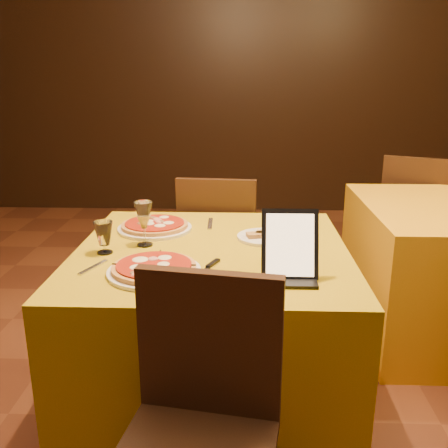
{
  "coord_description": "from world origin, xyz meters",
  "views": [
    {
      "loc": [
        -0.11,
        -1.82,
        1.43
      ],
      "look_at": [
        -0.18,
        0.07,
        0.86
      ],
      "focal_mm": 40.0,
      "sensor_mm": 36.0,
      "label": 1
    }
  ],
  "objects_px": {
    "main_table": "(213,331)",
    "tablet": "(290,244)",
    "pizza_far": "(155,227)",
    "wine_glass": "(144,223)",
    "chair_main_far": "(221,250)",
    "chair_side_far": "(414,217)",
    "water_glass": "(104,238)",
    "pizza_near": "(154,269)"
  },
  "relations": [
    {
      "from": "main_table",
      "to": "tablet",
      "type": "bearing_deg",
      "value": -44.91
    },
    {
      "from": "pizza_far",
      "to": "wine_glass",
      "type": "relative_size",
      "value": 1.77
    },
    {
      "from": "chair_main_far",
      "to": "tablet",
      "type": "relative_size",
      "value": 3.73
    },
    {
      "from": "main_table",
      "to": "chair_main_far",
      "type": "xyz_separation_m",
      "value": [
        0.0,
        0.81,
        0.08
      ]
    },
    {
      "from": "main_table",
      "to": "pizza_far",
      "type": "distance_m",
      "value": 0.54
    },
    {
      "from": "pizza_far",
      "to": "wine_glass",
      "type": "height_order",
      "value": "wine_glass"
    },
    {
      "from": "chair_main_far",
      "to": "main_table",
      "type": "bearing_deg",
      "value": 94.81
    },
    {
      "from": "tablet",
      "to": "chair_side_far",
      "type": "bearing_deg",
      "value": 60.07
    },
    {
      "from": "main_table",
      "to": "water_glass",
      "type": "distance_m",
      "value": 0.61
    },
    {
      "from": "chair_side_far",
      "to": "water_glass",
      "type": "bearing_deg",
      "value": 67.09
    },
    {
      "from": "chair_main_far",
      "to": "chair_side_far",
      "type": "bearing_deg",
      "value": -146.51
    },
    {
      "from": "tablet",
      "to": "water_glass",
      "type": "bearing_deg",
      "value": 163.38
    },
    {
      "from": "chair_side_far",
      "to": "pizza_far",
      "type": "xyz_separation_m",
      "value": [
        -1.62,
        -1.3,
        0.31
      ]
    },
    {
      "from": "water_glass",
      "to": "chair_main_far",
      "type": "bearing_deg",
      "value": 64.53
    },
    {
      "from": "chair_main_far",
      "to": "water_glass",
      "type": "relative_size",
      "value": 7.0
    },
    {
      "from": "main_table",
      "to": "pizza_far",
      "type": "relative_size",
      "value": 3.28
    },
    {
      "from": "main_table",
      "to": "chair_side_far",
      "type": "xyz_separation_m",
      "value": [
        1.34,
        1.54,
        0.08
      ]
    },
    {
      "from": "pizza_far",
      "to": "chair_main_far",
      "type": "bearing_deg",
      "value": 64.06
    },
    {
      "from": "chair_main_far",
      "to": "water_glass",
      "type": "bearing_deg",
      "value": 69.35
    },
    {
      "from": "main_table",
      "to": "wine_glass",
      "type": "distance_m",
      "value": 0.55
    },
    {
      "from": "pizza_far",
      "to": "wine_glass",
      "type": "distance_m",
      "value": 0.23
    },
    {
      "from": "pizza_near",
      "to": "tablet",
      "type": "distance_m",
      "value": 0.49
    },
    {
      "from": "chair_main_far",
      "to": "tablet",
      "type": "distance_m",
      "value": 1.2
    },
    {
      "from": "pizza_far",
      "to": "water_glass",
      "type": "height_order",
      "value": "water_glass"
    },
    {
      "from": "main_table",
      "to": "tablet",
      "type": "relative_size",
      "value": 4.51
    },
    {
      "from": "chair_main_far",
      "to": "pizza_far",
      "type": "relative_size",
      "value": 2.71
    },
    {
      "from": "chair_side_far",
      "to": "pizza_near",
      "type": "height_order",
      "value": "chair_side_far"
    },
    {
      "from": "pizza_near",
      "to": "water_glass",
      "type": "height_order",
      "value": "water_glass"
    },
    {
      "from": "chair_main_far",
      "to": "tablet",
      "type": "xyz_separation_m",
      "value": [
        0.29,
        -1.09,
        0.41
      ]
    },
    {
      "from": "pizza_far",
      "to": "main_table",
      "type": "bearing_deg",
      "value": -41.34
    },
    {
      "from": "tablet",
      "to": "wine_glass",
      "type": "bearing_deg",
      "value": 151.3
    },
    {
      "from": "chair_side_far",
      "to": "pizza_far",
      "type": "bearing_deg",
      "value": 63.36
    },
    {
      "from": "main_table",
      "to": "wine_glass",
      "type": "bearing_deg",
      "value": 174.84
    },
    {
      "from": "pizza_far",
      "to": "tablet",
      "type": "distance_m",
      "value": 0.78
    },
    {
      "from": "tablet",
      "to": "main_table",
      "type": "bearing_deg",
      "value": 135.17
    },
    {
      "from": "wine_glass",
      "to": "water_glass",
      "type": "relative_size",
      "value": 1.46
    },
    {
      "from": "water_glass",
      "to": "tablet",
      "type": "height_order",
      "value": "tablet"
    },
    {
      "from": "main_table",
      "to": "water_glass",
      "type": "relative_size",
      "value": 8.46
    },
    {
      "from": "chair_main_far",
      "to": "tablet",
      "type": "bearing_deg",
      "value": 109.49
    },
    {
      "from": "pizza_far",
      "to": "wine_glass",
      "type": "xyz_separation_m",
      "value": [
        -0.0,
        -0.22,
        0.08
      ]
    },
    {
      "from": "pizza_near",
      "to": "wine_glass",
      "type": "relative_size",
      "value": 1.76
    },
    {
      "from": "chair_side_far",
      "to": "wine_glass",
      "type": "bearing_deg",
      "value": 67.67
    }
  ]
}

